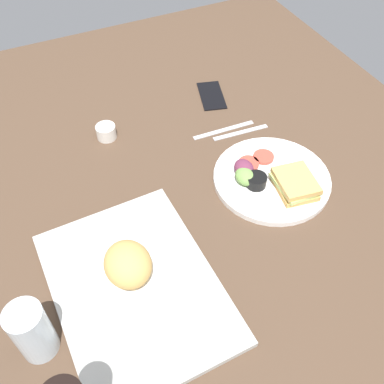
# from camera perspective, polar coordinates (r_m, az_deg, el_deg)

# --- Properties ---
(ground_plane) EXTENTS (1.90, 1.50, 0.03)m
(ground_plane) POSITION_cam_1_polar(r_m,az_deg,el_deg) (1.12, 1.82, -2.07)
(ground_plane) COLOR #4C3828
(serving_tray) EXTENTS (0.46, 0.35, 0.02)m
(serving_tray) POSITION_cam_1_polar(r_m,az_deg,el_deg) (0.97, -7.28, -12.06)
(serving_tray) COLOR #B2B2AD
(serving_tray) RESTS_ON ground_plane
(bread_plate_near) EXTENTS (0.20, 0.20, 0.09)m
(bread_plate_near) POSITION_cam_1_polar(r_m,az_deg,el_deg) (0.95, -8.15, -9.59)
(bread_plate_near) COLOR white
(bread_plate_near) RESTS_ON serving_tray
(plate_with_salad) EXTENTS (0.30, 0.30, 0.05)m
(plate_with_salad) POSITION_cam_1_polar(r_m,az_deg,el_deg) (1.16, 10.26, 1.73)
(plate_with_salad) COLOR white
(plate_with_salad) RESTS_ON ground_plane
(drinking_glass) EXTENTS (0.07, 0.07, 0.14)m
(drinking_glass) POSITION_cam_1_polar(r_m,az_deg,el_deg) (0.90, -19.91, -16.54)
(drinking_glass) COLOR silver
(drinking_glass) RESTS_ON ground_plane
(espresso_cup) EXTENTS (0.06, 0.06, 0.04)m
(espresso_cup) POSITION_cam_1_polar(r_m,az_deg,el_deg) (1.29, -11.00, 7.62)
(espresso_cup) COLOR silver
(espresso_cup) RESTS_ON ground_plane
(fork) EXTENTS (0.03, 0.17, 0.01)m
(fork) POSITION_cam_1_polar(r_m,az_deg,el_deg) (1.30, 6.29, 7.67)
(fork) COLOR #B7B7BC
(fork) RESTS_ON ground_plane
(knife) EXTENTS (0.02, 0.19, 0.01)m
(knife) POSITION_cam_1_polar(r_m,az_deg,el_deg) (1.31, 4.11, 8.00)
(knife) COLOR #B7B7BC
(knife) RESTS_ON ground_plane
(cell_phone) EXTENTS (0.16, 0.11, 0.01)m
(cell_phone) POSITION_cam_1_polar(r_m,az_deg,el_deg) (1.43, 2.53, 12.38)
(cell_phone) COLOR black
(cell_phone) RESTS_ON ground_plane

